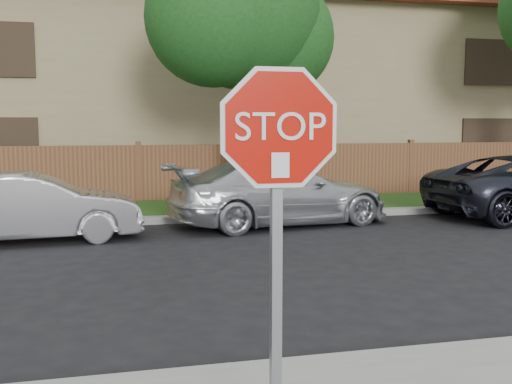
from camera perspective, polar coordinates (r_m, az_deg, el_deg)
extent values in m
plane|color=black|center=(5.43, -5.71, -17.11)|extent=(90.00, 90.00, 0.00)
cube|color=gray|center=(13.27, -10.44, -2.68)|extent=(70.00, 0.30, 0.15)
cube|color=#1E4714|center=(14.90, -10.77, -1.74)|extent=(70.00, 3.00, 0.12)
cube|color=brown|center=(16.40, -11.09, 1.61)|extent=(70.00, 0.12, 1.60)
cube|color=#91815A|center=(21.96, -11.82, 8.55)|extent=(34.00, 8.00, 6.00)
cube|color=brown|center=(22.32, -12.03, 16.92)|extent=(35.20, 9.20, 0.50)
cylinder|color=#382B21|center=(14.97, -1.26, 5.71)|extent=(0.44, 0.44, 3.92)
sphere|color=#154618|center=(15.21, -1.29, 16.85)|extent=(3.80, 3.80, 3.80)
sphere|color=#154618|center=(15.62, 1.81, 14.50)|extent=(3.00, 3.00, 3.00)
sphere|color=#154618|center=(14.63, -4.14, 16.14)|extent=(3.20, 3.20, 3.20)
cube|color=gray|center=(3.74, 1.91, -7.77)|extent=(0.06, 0.06, 2.30)
cylinder|color=white|center=(3.57, 2.24, 6.13)|extent=(1.01, 0.02, 1.01)
cylinder|color=#B81107|center=(3.55, 2.30, 6.13)|extent=(0.93, 0.02, 0.93)
cube|color=white|center=(3.55, 2.34, 2.57)|extent=(0.11, 0.00, 0.15)
imported|color=#B0AFB4|center=(11.75, -20.41, -1.39)|extent=(3.96, 1.62, 1.28)
imported|color=silver|center=(12.86, 2.31, -0.06)|extent=(5.07, 2.75, 1.40)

